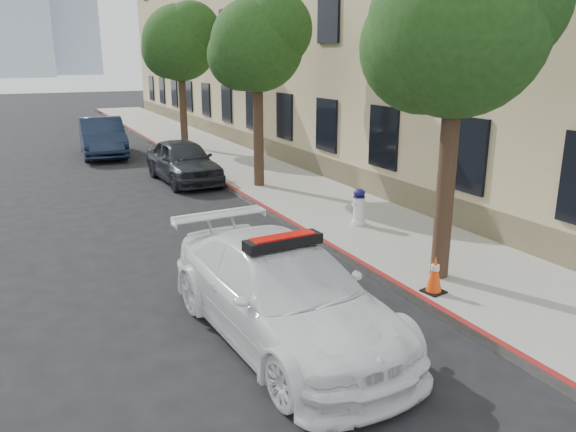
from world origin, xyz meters
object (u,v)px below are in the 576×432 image
(parked_car_mid, at_px, (183,161))
(parked_car_far, at_px, (102,137))
(police_car, at_px, (283,292))
(fire_hydrant, at_px, (359,207))
(traffic_cone, at_px, (435,274))

(parked_car_mid, relative_size, parked_car_far, 0.86)
(parked_car_mid, distance_m, parked_car_far, 6.39)
(police_car, xyz_separation_m, fire_hydrant, (3.68, 3.81, -0.13))
(parked_car_mid, relative_size, traffic_cone, 6.33)
(parked_car_mid, xyz_separation_m, traffic_cone, (1.15, -10.61, -0.21))
(parked_car_mid, height_order, fire_hydrant, parked_car_mid)
(fire_hydrant, bearing_deg, traffic_cone, -107.92)
(traffic_cone, bearing_deg, police_car, -178.68)
(parked_car_mid, height_order, parked_car_far, parked_car_far)
(fire_hydrant, bearing_deg, parked_car_mid, 103.74)
(parked_car_far, height_order, traffic_cone, parked_car_far)
(police_car, relative_size, parked_car_mid, 1.22)
(parked_car_mid, bearing_deg, parked_car_far, 101.50)
(parked_car_far, bearing_deg, parked_car_mid, -72.07)
(police_car, bearing_deg, parked_car_far, 85.92)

